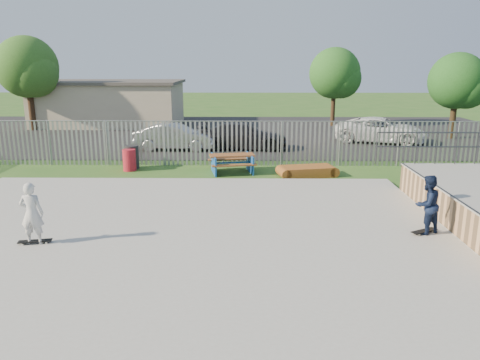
{
  "coord_description": "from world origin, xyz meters",
  "views": [
    {
      "loc": [
        2.05,
        -11.59,
        4.55
      ],
      "look_at": [
        1.86,
        2.0,
        1.1
      ],
      "focal_mm": 35.0,
      "sensor_mm": 36.0,
      "label": 1
    }
  ],
  "objects_px": {
    "picnic_table": "(232,163)",
    "tree_left": "(27,67)",
    "skater_navy": "(427,205)",
    "skater_white": "(32,213)",
    "funbox": "(307,171)",
    "tree_right": "(457,81)",
    "car_dark": "(244,136)",
    "car_white": "(381,130)",
    "trash_bin_grey": "(132,157)",
    "tree_mid": "(335,73)",
    "car_silver": "(175,137)",
    "trash_bin_red": "(129,160)"
  },
  "relations": [
    {
      "from": "car_dark",
      "to": "car_white",
      "type": "height_order",
      "value": "car_white"
    },
    {
      "from": "funbox",
      "to": "skater_navy",
      "type": "distance_m",
      "value": 7.31
    },
    {
      "from": "tree_left",
      "to": "tree_mid",
      "type": "height_order",
      "value": "tree_left"
    },
    {
      "from": "car_silver",
      "to": "trash_bin_red",
      "type": "bearing_deg",
      "value": 167.44
    },
    {
      "from": "picnic_table",
      "to": "funbox",
      "type": "xyz_separation_m",
      "value": [
        3.09,
        -0.57,
        -0.2
      ]
    },
    {
      "from": "tree_left",
      "to": "tree_right",
      "type": "relative_size",
      "value": 1.22
    },
    {
      "from": "trash_bin_red",
      "to": "car_silver",
      "type": "relative_size",
      "value": 0.22
    },
    {
      "from": "trash_bin_grey",
      "to": "tree_mid",
      "type": "xyz_separation_m",
      "value": [
        11.25,
        14.12,
        3.23
      ]
    },
    {
      "from": "tree_left",
      "to": "car_white",
      "type": "bearing_deg",
      "value": -11.84
    },
    {
      "from": "tree_mid",
      "to": "skater_navy",
      "type": "relative_size",
      "value": 3.54
    },
    {
      "from": "picnic_table",
      "to": "car_white",
      "type": "relative_size",
      "value": 0.41
    },
    {
      "from": "car_silver",
      "to": "tree_left",
      "type": "distance_m",
      "value": 13.39
    },
    {
      "from": "car_silver",
      "to": "car_dark",
      "type": "height_order",
      "value": "car_silver"
    },
    {
      "from": "car_dark",
      "to": "tree_mid",
      "type": "relative_size",
      "value": 0.85
    },
    {
      "from": "car_white",
      "to": "skater_white",
      "type": "xyz_separation_m",
      "value": [
        -13.0,
        -16.02,
        0.2
      ]
    },
    {
      "from": "trash_bin_grey",
      "to": "skater_navy",
      "type": "relative_size",
      "value": 0.65
    },
    {
      "from": "trash_bin_red",
      "to": "car_white",
      "type": "relative_size",
      "value": 0.18
    },
    {
      "from": "car_dark",
      "to": "car_white",
      "type": "xyz_separation_m",
      "value": [
        7.88,
        2.18,
        0.03
      ]
    },
    {
      "from": "car_silver",
      "to": "tree_right",
      "type": "relative_size",
      "value": 0.82
    },
    {
      "from": "funbox",
      "to": "tree_left",
      "type": "height_order",
      "value": "tree_left"
    },
    {
      "from": "car_dark",
      "to": "car_white",
      "type": "distance_m",
      "value": 8.18
    },
    {
      "from": "funbox",
      "to": "car_white",
      "type": "distance_m",
      "value": 9.78
    },
    {
      "from": "tree_mid",
      "to": "car_silver",
      "type": "bearing_deg",
      "value": -135.81
    },
    {
      "from": "picnic_table",
      "to": "tree_left",
      "type": "distance_m",
      "value": 18.96
    },
    {
      "from": "tree_left",
      "to": "skater_navy",
      "type": "bearing_deg",
      "value": -45.88
    },
    {
      "from": "skater_navy",
      "to": "skater_white",
      "type": "height_order",
      "value": "same"
    },
    {
      "from": "tree_left",
      "to": "tree_right",
      "type": "bearing_deg",
      "value": -6.68
    },
    {
      "from": "tree_right",
      "to": "car_white",
      "type": "bearing_deg",
      "value": -162.2
    },
    {
      "from": "funbox",
      "to": "trash_bin_red",
      "type": "height_order",
      "value": "trash_bin_red"
    },
    {
      "from": "picnic_table",
      "to": "car_dark",
      "type": "relative_size",
      "value": 0.45
    },
    {
      "from": "tree_mid",
      "to": "car_dark",
      "type": "bearing_deg",
      "value": -124.22
    },
    {
      "from": "trash_bin_red",
      "to": "tree_right",
      "type": "relative_size",
      "value": 0.18
    },
    {
      "from": "tree_mid",
      "to": "tree_right",
      "type": "bearing_deg",
      "value": -42.64
    },
    {
      "from": "tree_mid",
      "to": "tree_right",
      "type": "height_order",
      "value": "tree_mid"
    },
    {
      "from": "car_dark",
      "to": "tree_right",
      "type": "relative_size",
      "value": 0.92
    },
    {
      "from": "picnic_table",
      "to": "skater_navy",
      "type": "height_order",
      "value": "skater_navy"
    },
    {
      "from": "trash_bin_grey",
      "to": "car_dark",
      "type": "distance_m",
      "value": 6.78
    },
    {
      "from": "car_silver",
      "to": "tree_left",
      "type": "relative_size",
      "value": 0.67
    },
    {
      "from": "picnic_table",
      "to": "skater_navy",
      "type": "xyz_separation_m",
      "value": [
        5.31,
        -7.49,
        0.54
      ]
    },
    {
      "from": "funbox",
      "to": "tree_mid",
      "type": "relative_size",
      "value": 0.39
    },
    {
      "from": "tree_mid",
      "to": "tree_right",
      "type": "distance_m",
      "value": 8.42
    },
    {
      "from": "trash_bin_grey",
      "to": "car_white",
      "type": "height_order",
      "value": "car_white"
    },
    {
      "from": "car_dark",
      "to": "car_silver",
      "type": "bearing_deg",
      "value": 100.37
    },
    {
      "from": "funbox",
      "to": "tree_left",
      "type": "bearing_deg",
      "value": 130.62
    },
    {
      "from": "tree_left",
      "to": "skater_white",
      "type": "xyz_separation_m",
      "value": [
        9.24,
        -20.68,
        -3.25
      ]
    },
    {
      "from": "car_white",
      "to": "trash_bin_red",
      "type": "bearing_deg",
      "value": 138.05
    },
    {
      "from": "car_silver",
      "to": "tree_left",
      "type": "bearing_deg",
      "value": 58.14
    },
    {
      "from": "skater_white",
      "to": "skater_navy",
      "type": "bearing_deg",
      "value": -176.61
    },
    {
      "from": "car_white",
      "to": "picnic_table",
      "type": "bearing_deg",
      "value": 150.66
    },
    {
      "from": "car_silver",
      "to": "car_dark",
      "type": "relative_size",
      "value": 0.89
    }
  ]
}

